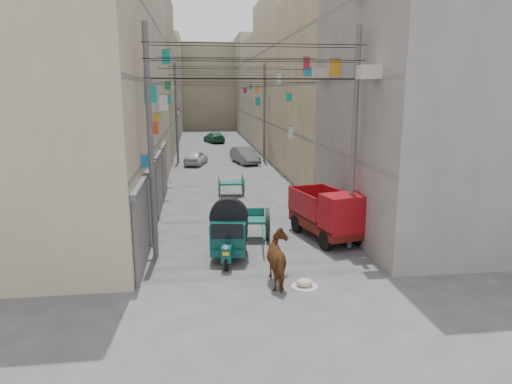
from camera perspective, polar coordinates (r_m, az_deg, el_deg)
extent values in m
plane|color=#444447|center=(11.61, 3.87, -17.41)|extent=(140.00, 140.00, 0.00)
cube|color=#BBA78D|center=(18.84, -26.65, 13.38)|extent=(8.00, 10.00, 13.00)
cube|color=slate|center=(18.16, -13.97, 3.94)|extent=(0.25, 9.80, 0.18)
cube|color=slate|center=(17.99, -14.48, 13.43)|extent=(0.25, 9.80, 0.18)
cube|color=#B2A799|center=(29.47, -19.56, 12.19)|extent=(8.00, 12.00, 12.00)
cube|color=slate|center=(29.05, -11.60, 7.12)|extent=(0.25, 11.76, 0.18)
cube|color=slate|center=(28.94, -11.87, 13.04)|extent=(0.25, 11.76, 0.18)
cube|color=slate|center=(29.14, -12.15, 18.94)|extent=(0.25, 11.76, 0.18)
cube|color=tan|center=(42.30, -16.00, 13.65)|extent=(8.00, 14.00, 14.00)
cube|color=slate|center=(41.99, -10.39, 8.74)|extent=(0.25, 13.72, 0.18)
cube|color=slate|center=(41.91, -10.55, 12.83)|extent=(0.25, 13.72, 0.18)
cube|color=slate|center=(42.05, -10.72, 16.92)|extent=(0.25, 13.72, 0.18)
cube|color=gray|center=(56.18, -13.85, 12.23)|extent=(8.00, 14.00, 11.80)
cube|color=slate|center=(55.96, -9.70, 9.64)|extent=(0.25, 13.72, 0.18)
cube|color=slate|center=(55.90, -9.81, 12.71)|extent=(0.25, 13.72, 0.18)
cube|color=slate|center=(56.00, -9.93, 15.78)|extent=(0.25, 13.72, 0.18)
cube|color=tan|center=(69.12, -12.71, 12.96)|extent=(8.00, 12.00, 13.50)
cube|color=slate|center=(68.94, -9.31, 10.15)|extent=(0.25, 11.76, 0.18)
cube|color=slate|center=(68.89, -9.40, 12.64)|extent=(0.25, 11.76, 0.18)
cube|color=slate|center=(68.98, -9.49, 15.13)|extent=(0.25, 11.76, 0.18)
cube|color=gray|center=(20.50, 22.55, 13.56)|extent=(8.00, 10.00, 13.00)
cube|color=slate|center=(19.07, 11.52, 4.44)|extent=(0.25, 9.80, 0.18)
cube|color=slate|center=(18.90, 11.92, 13.48)|extent=(0.25, 9.80, 0.18)
cube|color=tan|center=(30.56, 12.04, 12.61)|extent=(8.00, 12.00, 12.00)
cube|color=slate|center=(29.62, 4.63, 7.43)|extent=(0.25, 11.76, 0.18)
cube|color=slate|center=(29.51, 4.74, 13.24)|extent=(0.25, 11.76, 0.18)
cube|color=slate|center=(29.71, 4.85, 19.03)|extent=(0.25, 11.76, 0.18)
cube|color=#BBA78D|center=(43.06, 6.23, 14.01)|extent=(8.00, 14.00, 14.00)
cube|color=slate|center=(42.39, 0.94, 8.97)|extent=(0.25, 13.72, 0.18)
cube|color=slate|center=(42.31, 0.96, 13.03)|extent=(0.25, 13.72, 0.18)
cube|color=slate|center=(42.45, 0.97, 17.08)|extent=(0.25, 13.72, 0.18)
cube|color=#B2A799|center=(56.76, 2.82, 12.56)|extent=(8.00, 14.00, 11.80)
cube|color=slate|center=(56.26, -1.16, 9.83)|extent=(0.25, 13.72, 0.18)
cube|color=slate|center=(56.20, -1.18, 12.88)|extent=(0.25, 13.72, 0.18)
cube|color=slate|center=(56.30, -1.19, 15.94)|extent=(0.25, 13.72, 0.18)
cube|color=tan|center=(69.59, 0.88, 13.25)|extent=(8.00, 12.00, 13.50)
cube|color=slate|center=(69.18, -2.36, 10.31)|extent=(0.25, 11.76, 0.18)
cube|color=slate|center=(69.14, -2.39, 12.79)|extent=(0.25, 11.76, 0.18)
cube|color=slate|center=(69.22, -2.41, 15.28)|extent=(0.25, 11.76, 0.18)
cube|color=tan|center=(75.89, -6.05, 12.93)|extent=(22.00, 10.00, 13.00)
cube|color=#505056|center=(15.44, -14.15, -4.78)|extent=(0.12, 3.00, 2.60)
cube|color=#545557|center=(15.08, -14.36, 0.49)|extent=(0.18, 3.20, 0.25)
cube|color=#505056|center=(18.99, -12.91, -1.50)|extent=(0.12, 3.00, 2.60)
cube|color=#545557|center=(18.70, -13.06, 2.82)|extent=(0.18, 3.20, 0.25)
cube|color=#505056|center=(22.59, -12.06, 0.75)|extent=(0.12, 3.00, 2.60)
cube|color=#545557|center=(22.34, -12.18, 4.39)|extent=(0.18, 3.20, 0.25)
cube|color=#505056|center=(26.31, -11.43, 2.41)|extent=(0.12, 3.00, 2.60)
cube|color=#545557|center=(26.10, -11.53, 5.55)|extent=(0.18, 3.20, 0.25)
cube|color=orange|center=(44.53, 0.11, 12.72)|extent=(0.38, 0.08, 0.41)
cube|color=#642791|center=(51.55, -9.61, 9.89)|extent=(0.27, 0.08, 0.71)
cube|color=#1C85CA|center=(16.56, -13.41, 3.70)|extent=(0.44, 0.08, 0.42)
cube|color=white|center=(25.72, -11.51, 10.87)|extent=(0.45, 0.08, 0.84)
cube|color=#C1193D|center=(55.05, -1.39, 12.59)|extent=(0.41, 0.08, 0.59)
cube|color=#DA4319|center=(19.76, -12.67, 7.70)|extent=(0.38, 0.08, 0.44)
cube|color=#0E9E94|center=(43.80, 0.21, 11.25)|extent=(0.43, 0.08, 0.72)
cube|color=#198A40|center=(49.83, -0.66, 12.99)|extent=(0.28, 0.08, 0.44)
cube|color=#0E9E94|center=(29.99, -11.15, 16.20)|extent=(0.48, 0.08, 0.84)
cube|color=white|center=(48.01, -9.73, 9.76)|extent=(0.31, 0.08, 0.44)
cube|color=#0E9E94|center=(29.47, 4.13, 11.72)|extent=(0.35, 0.08, 0.45)
cube|color=white|center=(33.05, 2.88, 13.95)|extent=(0.34, 0.08, 0.79)
cube|color=orange|center=(21.99, -12.32, 8.84)|extent=(0.28, 0.08, 0.52)
cube|color=white|center=(39.52, -10.35, 12.96)|extent=(0.28, 0.08, 0.74)
cube|color=white|center=(29.09, 4.35, 7.38)|extent=(0.26, 0.08, 0.80)
cube|color=#1C85CA|center=(20.13, 9.87, 14.88)|extent=(0.34, 0.08, 0.55)
cube|color=#0E9E94|center=(18.49, -13.06, 11.83)|extent=(0.47, 0.08, 0.67)
cube|color=#198A40|center=(31.06, -10.97, 12.90)|extent=(0.40, 0.08, 0.47)
cube|color=#0E9E94|center=(31.58, -10.92, 11.27)|extent=(0.32, 0.08, 0.55)
cube|color=#1C85CA|center=(24.32, 6.59, 14.62)|extent=(0.47, 0.08, 0.35)
cube|color=#C1193D|center=(25.17, 6.31, 15.34)|extent=(0.32, 0.08, 0.89)
cube|color=orange|center=(20.04, 9.80, 15.00)|extent=(0.44, 0.08, 0.69)
cube|color=#C1193D|center=(16.23, -14.48, 2.21)|extent=(0.10, 3.20, 0.80)
cube|color=#1C85CA|center=(25.10, -12.07, 5.83)|extent=(0.10, 3.20, 0.80)
cube|color=#198A40|center=(37.02, -10.65, 7.94)|extent=(0.10, 3.20, 0.80)
cube|color=orange|center=(48.98, -9.91, 9.02)|extent=(0.10, 3.20, 0.80)
cube|color=#642791|center=(17.22, 13.44, 2.84)|extent=(0.10, 3.20, 0.80)
cube|color=#198A40|center=(25.75, 6.35, 6.19)|extent=(0.10, 3.20, 0.80)
cube|color=#1C85CA|center=(37.46, 1.97, 8.20)|extent=(0.10, 3.20, 0.80)
cube|color=white|center=(49.32, -0.33, 9.23)|extent=(0.10, 3.20, 0.80)
cube|color=#BBB4A8|center=(15.92, 13.95, 14.35)|extent=(0.70, 0.55, 0.45)
cube|color=#BBB4A8|center=(21.64, 8.08, 14.52)|extent=(0.70, 0.55, 0.45)
cylinder|color=#545557|center=(16.03, -13.04, 5.78)|extent=(0.20, 0.20, 8.00)
cylinder|color=#545557|center=(16.93, 12.14, 6.16)|extent=(0.20, 0.20, 8.00)
cylinder|color=#545557|center=(37.93, -9.93, 9.59)|extent=(0.20, 0.20, 8.00)
cylinder|color=#545557|center=(38.32, 1.05, 9.80)|extent=(0.20, 0.20, 8.00)
cylinder|color=black|center=(15.50, 0.14, 14.03)|extent=(7.40, 0.02, 0.02)
cylinder|color=black|center=(15.53, 0.14, 16.24)|extent=(7.40, 0.02, 0.02)
cylinder|color=black|center=(15.57, 0.14, 18.08)|extent=(7.40, 0.02, 0.02)
cylinder|color=black|center=(16.49, -0.34, 13.93)|extent=(7.40, 0.02, 0.02)
cylinder|color=black|center=(16.52, -0.34, 16.01)|extent=(7.40, 0.02, 0.02)
cylinder|color=black|center=(16.56, -0.34, 17.74)|extent=(7.40, 0.02, 0.02)
cylinder|color=black|center=(21.96, -2.16, 13.55)|extent=(7.40, 0.02, 0.02)
cylinder|color=black|center=(21.98, -2.18, 15.12)|extent=(7.40, 0.02, 0.02)
cylinder|color=black|center=(22.01, -2.19, 16.42)|extent=(7.40, 0.02, 0.02)
cylinder|color=black|center=(29.93, -3.63, 13.24)|extent=(7.40, 0.02, 0.02)
cylinder|color=black|center=(29.95, -3.64, 14.39)|extent=(7.40, 0.02, 0.02)
cylinder|color=black|center=(29.97, -3.66, 15.35)|extent=(7.40, 0.02, 0.02)
cylinder|color=black|center=(37.92, -4.47, 13.06)|extent=(7.40, 0.02, 0.02)
cylinder|color=black|center=(37.93, -4.49, 13.96)|extent=(7.40, 0.02, 0.02)
cylinder|color=black|center=(37.95, -4.50, 14.72)|extent=(7.40, 0.02, 0.02)
cylinder|color=black|center=(15.19, -3.72, -8.86)|extent=(0.19, 0.53, 0.52)
cylinder|color=black|center=(16.89, -4.94, -6.65)|extent=(0.19, 0.53, 0.52)
cylinder|color=black|center=(16.81, -1.45, -6.70)|extent=(0.19, 0.53, 0.52)
cube|color=#0B403C|center=(16.25, -3.36, -6.70)|extent=(1.42, 1.93, 0.26)
cube|color=#0B403C|center=(15.12, -3.72, -7.75)|extent=(0.39, 0.46, 0.51)
cylinder|color=silver|center=(14.81, -3.80, -6.85)|extent=(0.17, 0.07, 0.17)
cube|color=gold|center=(14.87, -3.80, -7.72)|extent=(0.21, 0.06, 0.11)
cube|color=#0B403C|center=(16.13, -3.37, -4.87)|extent=(1.44, 1.75, 0.88)
cube|color=black|center=(15.29, -3.62, -4.94)|extent=(1.07, 0.22, 0.51)
cube|color=black|center=(16.16, -5.55, -4.52)|extent=(0.21, 1.11, 0.61)
cube|color=black|center=(16.07, -1.18, -4.57)|extent=(0.21, 1.11, 0.61)
cube|color=white|center=(15.49, -3.59, -7.44)|extent=(1.16, 0.22, 0.06)
cylinder|color=black|center=(18.15, -2.31, -3.99)|extent=(0.28, 1.29, 1.28)
cylinder|color=#155C4E|center=(18.15, -2.31, -3.99)|extent=(0.27, 1.01, 1.00)
cylinder|color=#545557|center=(18.15, -2.31, -3.99)|extent=(0.22, 0.19, 0.16)
cylinder|color=black|center=(18.16, 1.46, -3.97)|extent=(0.28, 1.29, 1.28)
cylinder|color=#155C4E|center=(18.16, 1.46, -3.97)|extent=(0.27, 1.01, 1.00)
cylinder|color=#545557|center=(18.16, 1.46, -3.97)|extent=(0.22, 0.19, 0.16)
cylinder|color=#545557|center=(18.14, -0.43, -3.98)|extent=(1.24, 0.21, 0.07)
cube|color=#155C4E|center=(18.10, -0.43, -3.48)|extent=(1.07, 1.11, 0.09)
cube|color=#155C4E|center=(18.49, -0.44, -2.50)|extent=(0.96, 0.18, 0.32)
cylinder|color=#155C4E|center=(17.02, -1.62, -4.78)|extent=(0.30, 2.10, 0.06)
cylinder|color=#155C4E|center=(17.03, 0.85, -4.77)|extent=(0.30, 2.10, 0.06)
cylinder|color=black|center=(17.20, 8.67, -6.03)|extent=(0.36, 0.75, 0.73)
cylinder|color=black|center=(19.23, 5.10, -3.94)|extent=(0.36, 0.75, 0.73)
cylinder|color=black|center=(17.93, 12.66, -5.43)|extent=(0.36, 0.75, 0.73)
cylinder|color=black|center=(19.89, 8.81, -3.49)|extent=(0.36, 0.75, 0.73)
cube|color=#54110C|center=(18.47, 8.77, -3.95)|extent=(2.41, 3.91, 0.39)
cube|color=maroon|center=(17.22, 10.94, -2.58)|extent=(1.82, 1.50, 1.38)
cube|color=black|center=(16.77, 11.89, -2.64)|extent=(1.41, 0.40, 0.61)
cube|color=#54110C|center=(18.90, 7.89, -2.61)|extent=(2.18, 2.74, 0.13)
cube|color=maroon|center=(18.41, 5.74, -1.44)|extent=(0.64, 2.37, 0.94)
cube|color=maroon|center=(19.17, 10.03, -1.00)|extent=(0.64, 2.37, 0.94)
cube|color=maroon|center=(19.80, 6.27, -0.46)|extent=(1.62, 0.46, 0.94)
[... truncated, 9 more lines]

